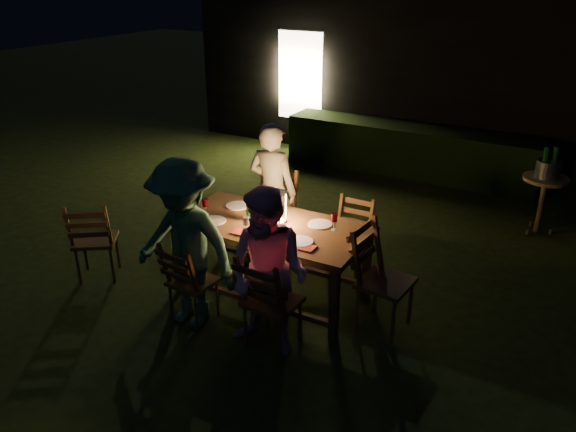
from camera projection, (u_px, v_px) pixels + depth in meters
The scene contains 29 objects.
garden_envelope at pixel (479, 61), 10.63m from camera, with size 40.00×40.00×3.20m.
dining_table at pixel (271, 231), 5.73m from camera, with size 2.00×1.02×0.83m.
chair_near_left at pixel (192, 295), 5.51m from camera, with size 0.44×0.46×0.91m.
chair_near_right at pixel (272, 317), 5.10m from camera, with size 0.48×0.51×1.01m.
chair_far_left at pixel (271, 230), 6.72m from camera, with size 0.50×0.53×1.08m.
chair_far_right at pixel (348, 253), 6.30m from camera, with size 0.42×0.45×0.92m.
chair_end at pixel (382, 297), 5.37m from camera, with size 0.56×0.53×1.08m.
chair_spare at pixel (97, 253), 6.24m from camera, with size 0.64×0.65×1.00m.
person_house_side at pixel (273, 191), 6.56m from camera, with size 0.60×0.39×1.64m, color beige.
person_opp_right at pixel (268, 274), 4.86m from camera, with size 0.76×0.59×1.57m, color #DD98C1.
person_opp_left at pixel (185, 245), 5.23m from camera, with size 1.09×0.63×1.69m, color #336751.
lantern at pixel (277, 209), 5.66m from camera, with size 0.16×0.16×0.35m.
plate_far_left at pixel (237, 206), 6.11m from camera, with size 0.25×0.25×0.01m, color white.
plate_near_left at pixel (214, 221), 5.76m from camera, with size 0.25×0.25×0.01m, color white.
plate_far_right at pixel (320, 224), 5.68m from camera, with size 0.25×0.25×0.01m, color white.
plate_near_right at pixel (300, 241), 5.33m from camera, with size 0.25×0.25×0.01m, color white.
wineglass_a at pixel (260, 201), 6.02m from camera, with size 0.06×0.06×0.18m, color #59070F, non-canonical shape.
wineglass_b at pixel (206, 207), 5.88m from camera, with size 0.06×0.06×0.18m, color #59070F, non-canonical shape.
wineglass_c at pixel (283, 233), 5.31m from camera, with size 0.06×0.06×0.18m, color #59070F, non-canonical shape.
wineglass_d at pixel (334, 222), 5.54m from camera, with size 0.06×0.06×0.18m, color #59070F, non-canonical shape.
wineglass_e at pixel (246, 225), 5.47m from camera, with size 0.06×0.06×0.18m, color silver, non-canonical shape.
bottle_table at pixel (250, 207), 5.75m from camera, with size 0.07×0.07×0.28m, color #0F471E.
napkin_left at pixel (241, 232), 5.51m from camera, with size 0.18×0.14×0.01m, color red.
napkin_right at pixel (306, 247), 5.22m from camera, with size 0.18×0.14×0.01m, color red.
phone at pixel (204, 222), 5.73m from camera, with size 0.14×0.07×0.01m, color black.
side_table at pixel (545, 184), 7.17m from camera, with size 0.57×0.57×0.77m.
ice_bucket at pixel (548, 169), 7.09m from camera, with size 0.30×0.30×0.22m, color #A5A8AD.
bottle_bucket_a at pixel (544, 166), 7.06m from camera, with size 0.07×0.07×0.32m, color #0F471E.
bottle_bucket_b at pixel (553, 165), 7.08m from camera, with size 0.07×0.07×0.32m, color #0F471E.
Camera 1 is at (2.18, -5.12, 3.23)m, focal length 35.00 mm.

